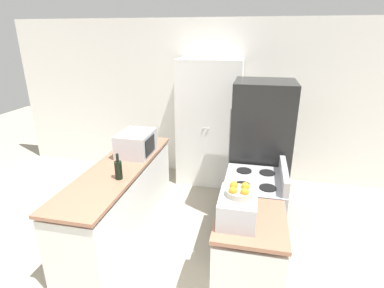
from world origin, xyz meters
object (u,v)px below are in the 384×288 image
object	(u,v)px
microwave	(136,143)
pantry_cabinet	(209,123)
toaster_oven	(237,208)
stove	(252,214)
fruit_bowl	(239,191)
wine_bottle	(118,169)
refrigerator	(260,152)

from	to	relation	value
microwave	pantry_cabinet	bearing A→B (deg)	58.25
microwave	toaster_oven	world-z (taller)	microwave
stove	microwave	bearing A→B (deg)	165.16
toaster_oven	stove	bearing A→B (deg)	80.03
toaster_oven	fruit_bowl	bearing A→B (deg)	54.95
pantry_cabinet	wine_bottle	world-z (taller)	pantry_cabinet
fruit_bowl	wine_bottle	bearing A→B (deg)	159.71
toaster_oven	pantry_cabinet	bearing A→B (deg)	104.69
toaster_oven	microwave	bearing A→B (deg)	139.17
wine_bottle	refrigerator	bearing A→B (deg)	35.54
wine_bottle	stove	bearing A→B (deg)	11.83
microwave	wine_bottle	world-z (taller)	microwave
stove	toaster_oven	bearing A→B (deg)	-99.97
pantry_cabinet	wine_bottle	size ratio (longest dim) A/B	6.95
refrigerator	microwave	bearing A→B (deg)	-167.25
refrigerator	fruit_bowl	bearing A→B (deg)	-96.58
refrigerator	pantry_cabinet	bearing A→B (deg)	133.48
microwave	wine_bottle	bearing A→B (deg)	-83.22
microwave	fruit_bowl	distance (m)	1.83
stove	toaster_oven	distance (m)	0.97
wine_bottle	fruit_bowl	distance (m)	1.40
refrigerator	fruit_bowl	size ratio (longest dim) A/B	8.33
pantry_cabinet	microwave	distance (m)	1.42
pantry_cabinet	fruit_bowl	bearing A→B (deg)	-75.13
pantry_cabinet	toaster_oven	bearing A→B (deg)	-75.31
wine_bottle	microwave	bearing A→B (deg)	96.78
stove	toaster_oven	xyz separation A→B (m)	(-0.14, -0.79, 0.55)
wine_bottle	toaster_oven	world-z (taller)	wine_bottle
pantry_cabinet	refrigerator	xyz separation A→B (m)	(0.81, -0.86, -0.09)
refrigerator	fruit_bowl	distance (m)	1.57
pantry_cabinet	fruit_bowl	size ratio (longest dim) A/B	9.16
microwave	wine_bottle	xyz separation A→B (m)	(0.08, -0.70, -0.04)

